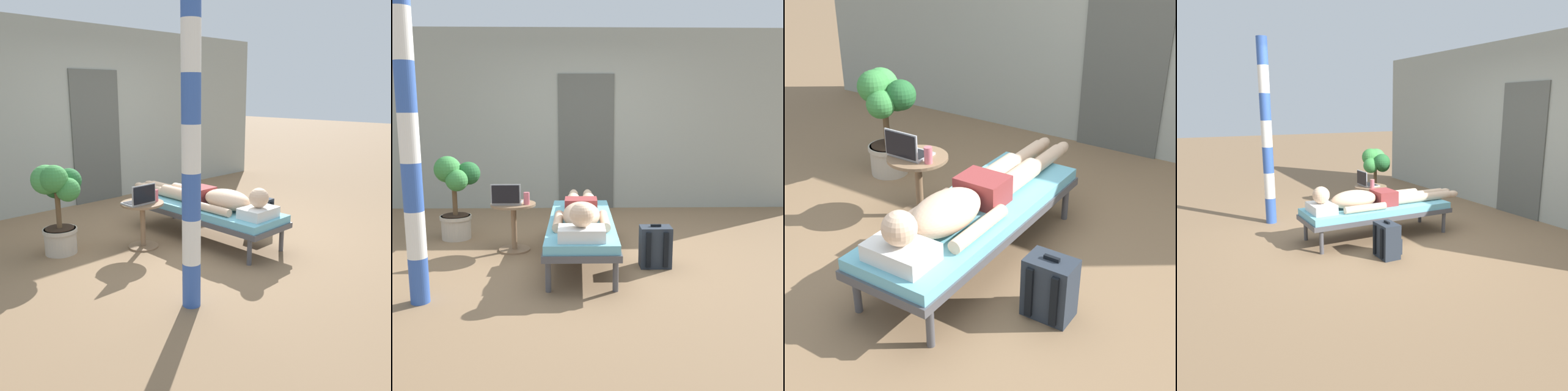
{
  "view_description": "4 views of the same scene",
  "coord_description": "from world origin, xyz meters",
  "views": [
    {
      "loc": [
        -3.65,
        -3.59,
        1.74
      ],
      "look_at": [
        -0.29,
        -0.21,
        0.57
      ],
      "focal_mm": 39.64,
      "sensor_mm": 36.0,
      "label": 1
    },
    {
      "loc": [
        -0.12,
        -4.71,
        1.51
      ],
      "look_at": [
        -0.02,
        -0.27,
        0.68
      ],
      "focal_mm": 42.04,
      "sensor_mm": 36.0,
      "label": 2
    },
    {
      "loc": [
        1.79,
        -2.99,
        2.26
      ],
      "look_at": [
        -0.11,
        -0.08,
        0.46
      ],
      "focal_mm": 51.73,
      "sensor_mm": 36.0,
      "label": 3
    },
    {
      "loc": [
        4.4,
        -2.62,
        1.68
      ],
      "look_at": [
        0.06,
        -0.32,
        0.59
      ],
      "focal_mm": 37.06,
      "sensor_mm": 36.0,
      "label": 4
    }
  ],
  "objects": [
    {
      "name": "lounge_chair",
      "position": [
        -0.09,
        -0.18,
        0.35
      ],
      "size": [
        0.67,
        1.96,
        0.42
      ],
      "color": "#4C4C51",
      "rests_on": "ground"
    },
    {
      "name": "drink_glass",
      "position": [
        -0.66,
        0.06,
        0.59
      ],
      "size": [
        0.06,
        0.06,
        0.13
      ],
      "primitive_type": "cylinder",
      "color": "#D86672",
      "rests_on": "side_table"
    },
    {
      "name": "house_door_panel",
      "position": [
        0.01,
        2.29,
        1.02
      ],
      "size": [
        0.84,
        0.03,
        2.04
      ],
      "primitive_type": "cube",
      "color": "#545651",
      "rests_on": "ground"
    },
    {
      "name": "person_reclining",
      "position": [
        -0.09,
        -0.27,
        0.52
      ],
      "size": [
        0.53,
        2.17,
        0.32
      ],
      "color": "white",
      "rests_on": "lounge_chair"
    },
    {
      "name": "potted_plant",
      "position": [
        -1.56,
        0.6,
        0.62
      ],
      "size": [
        0.54,
        0.49,
        0.99
      ],
      "color": "#BFB29E",
      "rests_on": "ground"
    },
    {
      "name": "porch_post",
      "position": [
        -1.38,
        -1.25,
        1.3
      ],
      "size": [
        0.15,
        0.15,
        2.6
      ],
      "color": "#3359B2",
      "rests_on": "ground"
    },
    {
      "name": "laptop",
      "position": [
        -0.87,
        0.06,
        0.58
      ],
      "size": [
        0.31,
        0.24,
        0.23
      ],
      "color": "#A5A8AD",
      "rests_on": "side_table"
    },
    {
      "name": "ground_plane",
      "position": [
        0.0,
        0.0,
        0.0
      ],
      "size": [
        40.0,
        40.0,
        0.0
      ],
      "primitive_type": "plane",
      "color": "#846647"
    },
    {
      "name": "side_table",
      "position": [
        -0.81,
        0.11,
        0.36
      ],
      "size": [
        0.48,
        0.48,
        0.52
      ],
      "color": "#8C6B4C",
      "rests_on": "ground"
    },
    {
      "name": "house_wall_back",
      "position": [
        -0.09,
        2.4,
        1.35
      ],
      "size": [
        7.6,
        0.2,
        2.7
      ],
      "primitive_type": "cube",
      "color": "#999E93",
      "rests_on": "ground"
    },
    {
      "name": "backpack",
      "position": [
        0.63,
        -0.44,
        0.2
      ],
      "size": [
        0.3,
        0.26,
        0.42
      ],
      "color": "#262D38",
      "rests_on": "ground"
    }
  ]
}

